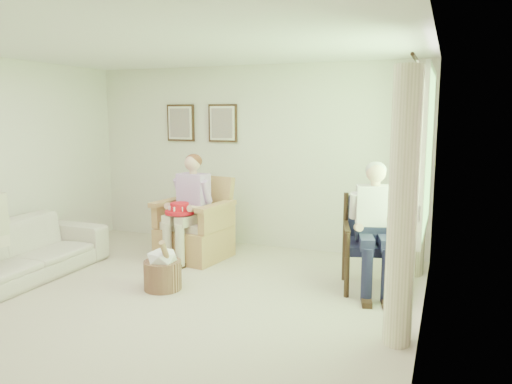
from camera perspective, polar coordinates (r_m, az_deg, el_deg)
floor at (r=5.13m, az=-12.14°, el=-13.21°), size 5.50×5.50×0.00m
back_wall at (r=7.23m, az=-0.44°, el=4.04°), size 5.00×0.04×2.60m
right_wall at (r=4.00m, az=18.64°, el=-0.43°), size 0.04×5.50×2.60m
ceiling at (r=4.81m, az=-13.20°, el=16.86°), size 5.00×5.50×0.02m
window at (r=5.16m, az=19.06°, el=4.75°), size 0.13×2.50×1.63m
curtain_left at (r=4.25m, az=16.40°, el=-1.84°), size 0.34×0.34×2.30m
curtain_right at (r=6.19m, az=17.99°, el=1.37°), size 0.34×0.34×2.30m
framed_print_left at (r=7.68m, az=-8.63°, el=7.81°), size 0.45×0.05×0.55m
framed_print_right at (r=7.35m, az=-3.85°, el=7.85°), size 0.45×0.05×0.55m
wicker_armchair at (r=6.75m, az=-6.91°, el=-4.61°), size 0.84×0.84×1.08m
wood_armchair at (r=5.69m, az=13.46°, el=-5.25°), size 0.65×0.61×1.00m
sofa at (r=6.42m, az=-25.86°, el=-6.27°), size 2.27×0.89×0.66m
person_wicker at (r=6.54m, az=-7.58°, el=-0.94°), size 0.40×0.62×1.37m
person_dark at (r=5.47m, az=13.32°, el=-2.94°), size 0.40×0.63×1.38m
red_hat at (r=6.40m, az=-8.72°, el=-1.99°), size 0.37×0.37×0.14m
hatbox at (r=5.63m, az=-10.62°, el=-8.59°), size 0.50×0.50×0.61m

